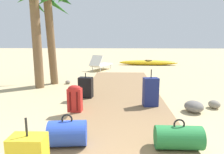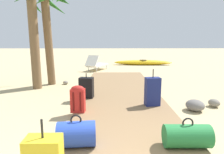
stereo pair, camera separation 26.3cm
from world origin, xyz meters
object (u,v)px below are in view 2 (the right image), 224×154
(duffel_bag_green, at_px, (187,136))
(palm_tree_near_left, at_px, (32,0))
(backpack_red, at_px, (78,98))
(suitcase_navy, at_px, (152,92))
(lounge_chair, at_px, (96,64))
(kayak, at_px, (143,62))
(duffel_bag_blue, at_px, (76,134))
(suitcase_black, at_px, (86,88))
(palm_tree_far_left, at_px, (44,4))

(duffel_bag_green, height_order, palm_tree_near_left, palm_tree_near_left)
(backpack_red, bearing_deg, suitcase_navy, 14.60)
(suitcase_navy, bearing_deg, lounge_chair, 106.06)
(lounge_chair, xyz_separation_m, kayak, (2.79, 2.26, -0.18))
(duffel_bag_blue, height_order, kayak, duffel_bag_blue)
(duffel_bag_green, bearing_deg, palm_tree_near_left, 131.65)
(backpack_red, distance_m, duffel_bag_green, 2.35)
(suitcase_navy, relative_size, palm_tree_near_left, 0.23)
(suitcase_black, height_order, kayak, suitcase_black)
(palm_tree_near_left, relative_size, palm_tree_far_left, 1.03)
(palm_tree_far_left, xyz_separation_m, lounge_chair, (1.47, 3.46, -2.45))
(duffel_bag_blue, bearing_deg, palm_tree_far_left, 111.03)
(suitcase_black, bearing_deg, palm_tree_near_left, 142.21)
(palm_tree_near_left, relative_size, kayak, 1.01)
(duffel_bag_green, bearing_deg, lounge_chair, 103.14)
(duffel_bag_blue, bearing_deg, duffel_bag_green, -1.20)
(backpack_red, xyz_separation_m, duffel_bag_blue, (0.20, -1.46, -0.12))
(duffel_bag_green, height_order, duffel_bag_blue, duffel_bag_blue)
(duffel_bag_blue, bearing_deg, suitcase_navy, 51.89)
(lounge_chair, bearing_deg, duffel_bag_blue, -88.24)
(kayak, bearing_deg, suitcase_navy, -97.28)
(suitcase_navy, distance_m, palm_tree_far_left, 4.72)
(lounge_chair, bearing_deg, suitcase_navy, -73.94)
(suitcase_black, relative_size, palm_tree_far_left, 0.19)
(backpack_red, bearing_deg, duffel_bag_green, -39.42)
(suitcase_black, distance_m, palm_tree_far_left, 3.45)
(backpack_red, relative_size, kayak, 0.16)
(kayak, bearing_deg, palm_tree_near_left, -125.57)
(lounge_chair, bearing_deg, duffel_bag_green, -76.86)
(duffel_bag_green, height_order, palm_tree_far_left, palm_tree_far_left)
(palm_tree_near_left, bearing_deg, kayak, 54.43)
(suitcase_black, xyz_separation_m, kayak, (2.69, 7.61, -0.20))
(duffel_bag_green, bearing_deg, palm_tree_far_left, 126.54)
(suitcase_navy, bearing_deg, kayak, 82.72)
(suitcase_black, xyz_separation_m, lounge_chair, (-0.10, 5.35, -0.03))
(duffel_bag_blue, distance_m, palm_tree_near_left, 5.06)
(palm_tree_near_left, bearing_deg, suitcase_black, -37.79)
(suitcase_navy, xyz_separation_m, palm_tree_far_left, (-3.20, 2.55, 2.36))
(palm_tree_far_left, distance_m, kayak, 7.60)
(backpack_red, relative_size, suitcase_navy, 0.67)
(suitcase_black, height_order, lounge_chair, lounge_chair)
(palm_tree_far_left, bearing_deg, suitcase_black, -50.37)
(backpack_red, height_order, lounge_chair, lounge_chair)
(suitcase_navy, height_order, palm_tree_near_left, palm_tree_near_left)
(backpack_red, bearing_deg, suitcase_black, 87.00)
(duffel_bag_green, relative_size, palm_tree_far_left, 0.19)
(duffel_bag_blue, height_order, palm_tree_near_left, palm_tree_near_left)
(duffel_bag_green, relative_size, suitcase_black, 0.99)
(duffel_bag_blue, xyz_separation_m, palm_tree_near_left, (-1.91, 3.93, 2.55))
(duffel_bag_blue, xyz_separation_m, kayak, (2.54, 10.17, -0.12))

